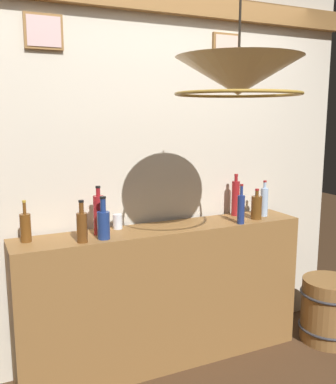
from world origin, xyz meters
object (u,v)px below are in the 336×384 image
object	(u,v)px
pendant_lamp	(238,78)
liquor_bottle_vermouth	(82,226)
liquor_bottle_bourbon	(256,207)
liquor_bottle_mezcal	(26,227)
liquor_bottle_whiskey	(99,214)
liquor_bottle_sherry	(264,201)
liquor_bottle_brandy	(241,208)
glass_tumbler_rocks	(118,222)
liquor_bottle_rye	(236,198)
liquor_bottle_tequila	(103,223)
wooden_barrel	(329,310)

from	to	relation	value
pendant_lamp	liquor_bottle_vermouth	bearing A→B (deg)	137.67
liquor_bottle_bourbon	liquor_bottle_mezcal	bearing A→B (deg)	175.90
liquor_bottle_whiskey	liquor_bottle_sherry	distance (m)	1.25
liquor_bottle_brandy	liquor_bottle_sherry	world-z (taller)	liquor_bottle_brandy
glass_tumbler_rocks	liquor_bottle_brandy	bearing A→B (deg)	-15.85
liquor_bottle_whiskey	pendant_lamp	xyz separation A→B (m)	(0.52, -0.73, 0.80)
liquor_bottle_rye	liquor_bottle_vermouth	bearing A→B (deg)	-170.83
liquor_bottle_sherry	liquor_bottle_tequila	xyz separation A→B (m)	(-1.25, -0.08, -0.01)
liquor_bottle_vermouth	pendant_lamp	bearing A→B (deg)	-42.33
liquor_bottle_brandy	liquor_bottle_bourbon	size ratio (longest dim) A/B	1.25
liquor_bottle_tequila	pendant_lamp	distance (m)	1.16
liquor_bottle_sherry	liquor_bottle_rye	world-z (taller)	liquor_bottle_rye
liquor_bottle_vermouth	liquor_bottle_mezcal	bearing A→B (deg)	153.07
liquor_bottle_mezcal	glass_tumbler_rocks	size ratio (longest dim) A/B	2.56
liquor_bottle_bourbon	wooden_barrel	bearing A→B (deg)	-20.56
liquor_bottle_vermouth	glass_tumbler_rocks	distance (m)	0.36
liquor_bottle_mezcal	liquor_bottle_sherry	bearing A→B (deg)	-2.15
liquor_bottle_sherry	liquor_bottle_bourbon	size ratio (longest dim) A/B	1.21
liquor_bottle_brandy	liquor_bottle_whiskey	bearing A→B (deg)	170.97
liquor_bottle_brandy	liquor_bottle_bourbon	distance (m)	0.19
liquor_bottle_vermouth	liquor_bottle_rye	world-z (taller)	liquor_bottle_rye
liquor_bottle_sherry	liquor_bottle_bourbon	distance (m)	0.12
glass_tumbler_rocks	liquor_bottle_sherry	bearing A→B (deg)	-5.92
liquor_bottle_bourbon	liquor_bottle_tequila	bearing A→B (deg)	-178.75
liquor_bottle_vermouth	liquor_bottle_rye	size ratio (longest dim) A/B	0.81
wooden_barrel	pendant_lamp	bearing A→B (deg)	-159.83
liquor_bottle_vermouth	wooden_barrel	world-z (taller)	liquor_bottle_vermouth
liquor_bottle_sherry	liquor_bottle_rye	distance (m)	0.21
liquor_bottle_vermouth	wooden_barrel	bearing A→B (deg)	-5.27
liquor_bottle_mezcal	liquor_bottle_sherry	world-z (taller)	liquor_bottle_sherry
glass_tumbler_rocks	pendant_lamp	distance (m)	1.25
liquor_bottle_mezcal	pendant_lamp	bearing A→B (deg)	-38.14
liquor_bottle_brandy	liquor_bottle_rye	world-z (taller)	liquor_bottle_rye
liquor_bottle_rye	glass_tumbler_rocks	world-z (taller)	liquor_bottle_rye
liquor_bottle_rye	glass_tumbler_rocks	distance (m)	0.92
liquor_bottle_sherry	liquor_bottle_rye	xyz separation A→B (m)	(-0.18, 0.11, 0.03)
liquor_bottle_mezcal	liquor_bottle_whiskey	size ratio (longest dim) A/B	0.81
liquor_bottle_brandy	liquor_bottle_whiskey	distance (m)	0.98
liquor_bottle_rye	glass_tumbler_rocks	size ratio (longest dim) A/B	3.20
liquor_bottle_bourbon	glass_tumbler_rocks	size ratio (longest dim) A/B	2.26
liquor_bottle_vermouth	liquor_bottle_sherry	world-z (taller)	liquor_bottle_sherry
liquor_bottle_brandy	liquor_bottle_tequila	distance (m)	0.97
liquor_bottle_bourbon	wooden_barrel	xyz separation A→B (m)	(0.56, -0.21, -0.81)
liquor_bottle_bourbon	glass_tumbler_rocks	distance (m)	1.01
glass_tumbler_rocks	wooden_barrel	xyz separation A→B (m)	(1.55, -0.37, -0.78)
glass_tumbler_rocks	wooden_barrel	bearing A→B (deg)	-13.51
liquor_bottle_vermouth	wooden_barrel	size ratio (longest dim) A/B	0.52
liquor_bottle_whiskey	pendant_lamp	bearing A→B (deg)	-54.28
liquor_bottle_mezcal	liquor_bottle_bourbon	xyz separation A→B (m)	(1.58, -0.11, -0.00)
pendant_lamp	wooden_barrel	distance (m)	2.07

